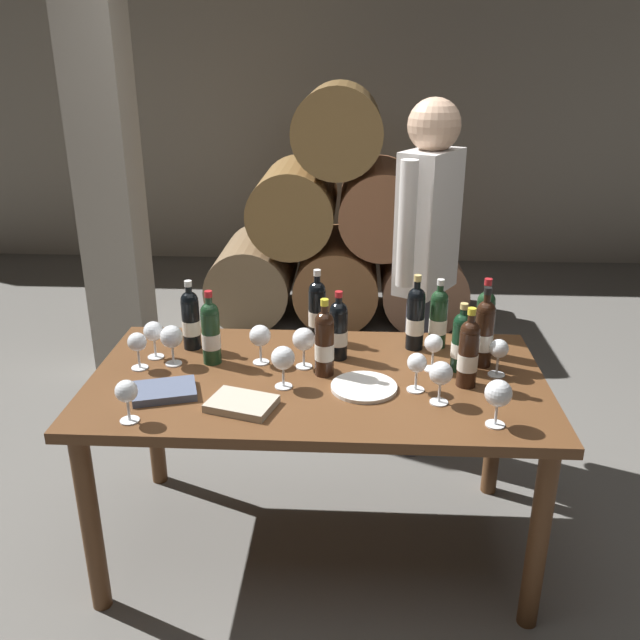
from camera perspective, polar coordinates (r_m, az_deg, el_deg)
name	(u,v)px	position (r m, az deg, el deg)	size (l,w,h in m)	color
ground_plane	(317,541)	(2.97, -0.22, -18.00)	(14.00, 14.00, 0.00)	#66635E
cellar_back_wall	(344,108)	(6.50, 1.98, 17.36)	(10.00, 0.24, 2.80)	gray
barrel_stack	(338,230)	(5.04, 1.48, 7.55)	(1.86, 0.90, 1.69)	olive
stone_pillar	(107,162)	(4.18, -17.44, 12.54)	(0.32, 0.32, 2.60)	gray
dining_table	(317,398)	(2.60, -0.24, -6.59)	(1.70, 0.90, 0.76)	brown
wine_bottle_0	(416,317)	(2.77, 8.01, 0.22)	(0.07, 0.07, 0.31)	black
wine_bottle_1	(317,310)	(2.83, -0.24, 0.84)	(0.07, 0.07, 0.31)	black
wine_bottle_2	(211,332)	(2.65, -9.14, -1.01)	(0.07, 0.07, 0.30)	#19381E
wine_bottle_3	(484,322)	(2.77, 13.62, -0.19)	(0.07, 0.07, 0.32)	#19381E
wine_bottle_4	(461,341)	(2.62, 11.76, -1.76)	(0.07, 0.07, 0.27)	black
wine_bottle_5	(468,353)	(2.50, 12.32, -2.69)	(0.07, 0.07, 0.30)	black
wine_bottle_6	(338,329)	(2.66, 1.55, -0.80)	(0.07, 0.07, 0.28)	black
wine_bottle_7	(191,319)	(2.80, -10.78, 0.07)	(0.07, 0.07, 0.29)	black
wine_bottle_8	(438,318)	(2.80, 9.89, 0.18)	(0.07, 0.07, 0.29)	#19381E
wine_bottle_9	(324,342)	(2.52, 0.37, -1.89)	(0.07, 0.07, 0.30)	black
wine_bottle_10	(484,333)	(2.67, 13.58, -1.03)	(0.07, 0.07, 0.32)	black
wine_glass_0	(498,394)	(2.26, 14.72, -6.04)	(0.09, 0.09, 0.16)	white
wine_glass_1	(171,337)	(2.67, -12.34, -1.44)	(0.09, 0.09, 0.16)	white
wine_glass_2	(283,359)	(2.44, -3.13, -3.27)	(0.09, 0.09, 0.16)	white
wine_glass_3	(260,337)	(2.63, -5.04, -1.40)	(0.08, 0.08, 0.16)	white
wine_glass_4	(499,350)	(2.61, 14.76, -2.47)	(0.07, 0.07, 0.15)	white
wine_glass_5	(417,364)	(2.44, 8.12, -3.70)	(0.07, 0.07, 0.15)	white
wine_glass_6	(433,345)	(2.60, 9.49, -2.08)	(0.07, 0.07, 0.15)	white
wine_glass_7	(126,393)	(2.30, -15.91, -5.88)	(0.07, 0.07, 0.15)	white
wine_glass_8	(304,340)	(2.58, -1.37, -1.69)	(0.09, 0.09, 0.16)	white
wine_glass_9	(137,343)	(2.67, -15.07, -1.91)	(0.07, 0.07, 0.15)	white
wine_glass_10	(441,374)	(2.36, 10.09, -4.50)	(0.08, 0.08, 0.16)	white
wine_glass_11	(153,332)	(2.75, -13.78, -1.02)	(0.08, 0.08, 0.15)	white
tasting_notebook	(164,391)	(2.49, -12.91, -5.82)	(0.22, 0.16, 0.03)	#4C5670
leather_ledger	(242,404)	(2.36, -6.58, -6.98)	(0.22, 0.16, 0.03)	#B2A893
serving_plate	(364,387)	(2.47, 3.70, -5.63)	(0.24, 0.24, 0.01)	white
sommelier_presenting	(427,250)	(3.17, 8.93, 5.78)	(0.32, 0.43, 1.72)	#383842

